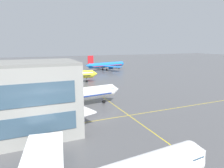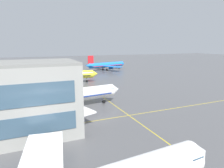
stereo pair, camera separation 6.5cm
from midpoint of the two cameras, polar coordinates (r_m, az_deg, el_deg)
The scene contains 4 objects.
airliner_second_row at distance 54.27m, azimuth -14.52°, elevation -3.65°, with size 36.07×30.88×11.21m.
airliner_third_row at distance 91.93m, azimuth -15.52°, elevation 2.47°, with size 36.33×31.09×11.29m.
airliner_far_left_stand at distance 137.21m, azimuth -1.68°, elevation 5.66°, with size 33.29×28.38×10.51m.
taxiway_markings at distance 35.82m, azimuth 20.47°, elevation -18.89°, with size 127.38×85.15×0.01m.
Camera 2 is at (-22.08, -4.57, 17.74)m, focal length 31.00 mm.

